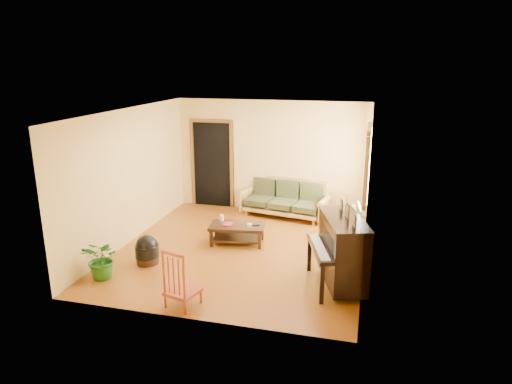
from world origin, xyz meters
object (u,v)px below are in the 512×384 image
(armchair, at_px, (340,225))
(potted_plant, at_px, (103,259))
(coffee_table, at_px, (237,234))
(ceramic_crock, at_px, (351,213))
(footstool, at_px, (147,253))
(piano, at_px, (342,252))
(sofa, at_px, (284,199))
(red_chair, at_px, (182,277))

(armchair, relative_size, potted_plant, 1.21)
(coffee_table, distance_m, ceramic_crock, 2.88)
(footstool, bearing_deg, piano, 0.27)
(sofa, xyz_separation_m, piano, (1.53, -3.06, 0.15))
(piano, xyz_separation_m, potted_plant, (-3.81, -0.71, -0.23))
(piano, relative_size, red_chair, 1.42)
(sofa, relative_size, footstool, 4.76)
(armchair, bearing_deg, red_chair, -132.22)
(coffee_table, bearing_deg, armchair, 11.50)
(armchair, xyz_separation_m, ceramic_crock, (0.12, 1.59, -0.27))
(armchair, distance_m, footstool, 3.65)
(footstool, relative_size, potted_plant, 0.61)
(coffee_table, height_order, potted_plant, potted_plant)
(ceramic_crock, height_order, potted_plant, potted_plant)
(sofa, height_order, piano, piano)
(potted_plant, bearing_deg, sofa, 58.82)
(piano, relative_size, ceramic_crock, 4.62)
(red_chair, distance_m, potted_plant, 1.70)
(sofa, height_order, coffee_table, sofa)
(sofa, height_order, armchair, sofa)
(sofa, xyz_separation_m, red_chair, (-0.66, -4.27, 0.03))
(coffee_table, height_order, red_chair, red_chair)
(sofa, height_order, ceramic_crock, sofa)
(armchair, xyz_separation_m, footstool, (-3.23, -1.67, -0.21))
(footstool, xyz_separation_m, ceramic_crock, (3.36, 3.26, -0.06))
(sofa, xyz_separation_m, ceramic_crock, (1.51, 0.19, -0.28))
(sofa, bearing_deg, red_chair, -88.86)
(armchair, bearing_deg, ceramic_crock, 78.94)
(sofa, height_order, potted_plant, sofa)
(coffee_table, bearing_deg, footstool, -135.10)
(armchair, distance_m, potted_plant, 4.36)
(sofa, bearing_deg, footstool, -111.12)
(footstool, height_order, ceramic_crock, footstool)
(sofa, relative_size, potted_plant, 2.90)
(armchair, bearing_deg, potted_plant, -153.84)
(armchair, height_order, piano, piano)
(coffee_table, height_order, ceramic_crock, coffee_table)
(footstool, bearing_deg, sofa, 58.94)
(armchair, height_order, red_chair, red_chair)
(armchair, distance_m, red_chair, 3.52)
(sofa, distance_m, armchair, 1.97)
(coffee_table, xyz_separation_m, ceramic_crock, (2.08, 1.99, -0.05))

